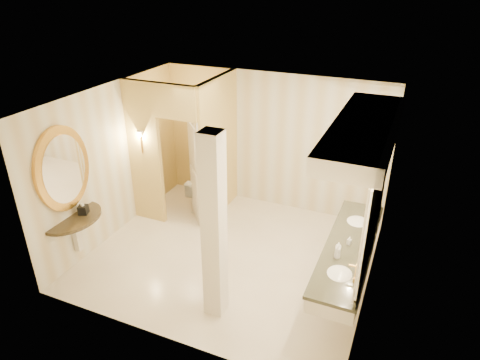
# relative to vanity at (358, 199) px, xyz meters

# --- Properties ---
(floor) EXTENTS (4.50, 4.50, 0.00)m
(floor) POSITION_rel_vanity_xyz_m (-1.98, 0.21, -1.63)
(floor) COLOR white
(floor) RESTS_ON ground
(ceiling) EXTENTS (4.50, 4.50, 0.00)m
(ceiling) POSITION_rel_vanity_xyz_m (-1.98, 0.21, 1.07)
(ceiling) COLOR white
(ceiling) RESTS_ON wall_back
(wall_back) EXTENTS (4.50, 0.02, 2.70)m
(wall_back) POSITION_rel_vanity_xyz_m (-1.98, 2.21, -0.28)
(wall_back) COLOR silver
(wall_back) RESTS_ON floor
(wall_front) EXTENTS (4.50, 0.02, 2.70)m
(wall_front) POSITION_rel_vanity_xyz_m (-1.98, -1.79, -0.28)
(wall_front) COLOR silver
(wall_front) RESTS_ON floor
(wall_left) EXTENTS (0.02, 4.00, 2.70)m
(wall_left) POSITION_rel_vanity_xyz_m (-4.23, 0.21, -0.28)
(wall_left) COLOR silver
(wall_left) RESTS_ON floor
(wall_right) EXTENTS (0.02, 4.00, 2.70)m
(wall_right) POSITION_rel_vanity_xyz_m (0.27, 0.21, -0.28)
(wall_right) COLOR silver
(wall_right) RESTS_ON floor
(toilet_closet) EXTENTS (1.50, 1.55, 2.70)m
(toilet_closet) POSITION_rel_vanity_xyz_m (-3.11, 1.17, -0.24)
(toilet_closet) COLOR #E9D97A
(toilet_closet) RESTS_ON floor
(wall_sconce) EXTENTS (0.14, 0.14, 0.42)m
(wall_sconce) POSITION_rel_vanity_xyz_m (-3.90, 0.64, 0.10)
(wall_sconce) COLOR gold
(wall_sconce) RESTS_ON toilet_closet
(vanity) EXTENTS (0.75, 2.73, 2.09)m
(vanity) POSITION_rel_vanity_xyz_m (0.00, 0.00, 0.00)
(vanity) COLOR silver
(vanity) RESTS_ON floor
(console_shelf) EXTENTS (1.03, 1.03, 1.97)m
(console_shelf) POSITION_rel_vanity_xyz_m (-4.19, -0.95, -0.28)
(console_shelf) COLOR black
(console_shelf) RESTS_ON floor
(pillar) EXTENTS (0.26, 0.26, 2.70)m
(pillar) POSITION_rel_vanity_xyz_m (-1.63, -1.05, -0.28)
(pillar) COLOR silver
(pillar) RESTS_ON floor
(tissue_box) EXTENTS (0.18, 0.18, 0.14)m
(tissue_box) POSITION_rel_vanity_xyz_m (-4.08, -0.80, -0.68)
(tissue_box) COLOR black
(tissue_box) RESTS_ON console_shelf
(toilet) EXTENTS (0.44, 0.71, 0.69)m
(toilet) POSITION_rel_vanity_xyz_m (-3.20, 1.45, -1.29)
(toilet) COLOR white
(toilet) RESTS_ON floor
(soap_bottle_a) EXTENTS (0.07, 0.07, 0.12)m
(soap_bottle_a) POSITION_rel_vanity_xyz_m (-0.04, 0.02, -0.69)
(soap_bottle_a) COLOR beige
(soap_bottle_a) RESTS_ON vanity
(soap_bottle_b) EXTENTS (0.10, 0.10, 0.11)m
(soap_bottle_b) POSITION_rel_vanity_xyz_m (-0.16, -0.16, -0.70)
(soap_bottle_b) COLOR silver
(soap_bottle_b) RESTS_ON vanity
(soap_bottle_c) EXTENTS (0.09, 0.09, 0.22)m
(soap_bottle_c) POSITION_rel_vanity_xyz_m (-0.13, -0.37, -0.64)
(soap_bottle_c) COLOR #C6B28C
(soap_bottle_c) RESTS_ON vanity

